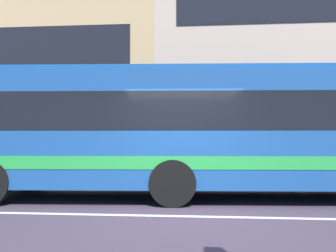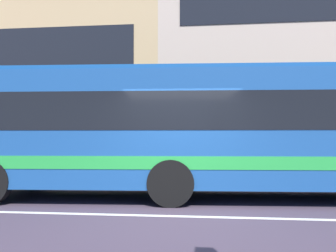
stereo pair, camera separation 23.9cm
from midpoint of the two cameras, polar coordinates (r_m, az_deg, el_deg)
ground_plane at (r=7.21m, az=1.13°, el=-13.49°), size 160.00×160.00×0.00m
lane_centre_line at (r=7.21m, az=1.13°, el=-13.46°), size 60.00×0.16×0.01m
hedge_row_far at (r=12.72m, az=10.50°, el=-6.06°), size 21.85×1.10×1.02m
transit_bus at (r=9.20m, az=4.45°, el=-0.33°), size 11.50×3.24×3.07m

